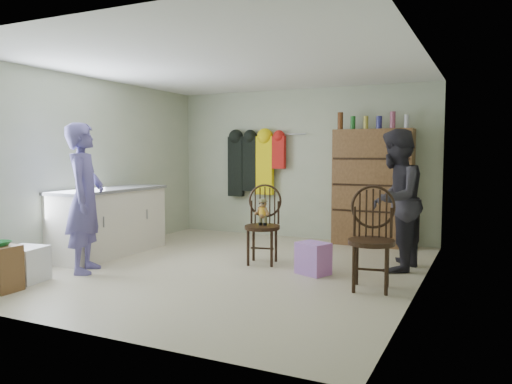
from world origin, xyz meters
The scene contains 13 objects.
ground_plane centered at (0.00, 0.00, 0.00)m, with size 5.00×5.00×0.00m, color beige.
room_walls centered at (0.00, 0.53, 1.58)m, with size 5.00×5.00×5.00m.
counter centered at (-1.95, 0.00, 0.47)m, with size 0.64×1.86×0.94m.
stool centered at (-1.66, -1.95, 0.24)m, with size 0.34×0.29×0.48m, color brown.
bowl centered at (-1.66, -1.95, 0.50)m, with size 0.20×0.20×0.05m, color #219144.
plastic_tub centered at (-1.78, -1.56, 0.19)m, with size 0.41×0.39×0.39m, color white.
chair_front centered at (0.24, 0.44, 0.57)m, with size 0.55×0.55×1.03m.
chair_far centered at (1.79, -0.18, 0.59)m, with size 0.56×0.56×1.09m.
striped_bag centered at (1.03, 0.14, 0.19)m, with size 0.36×0.28×0.38m, color #E572CC.
person_left centered at (-1.50, -0.91, 0.90)m, with size 0.66×0.43×1.80m, color #5A5297.
person_right centered at (1.86, 0.77, 0.87)m, with size 0.84×0.66×1.73m, color #2D2B33.
dresser centered at (1.25, 2.30, 0.91)m, with size 1.20×0.39×2.07m.
coat_rack centered at (-0.83, 2.38, 1.25)m, with size 1.42×0.12×1.09m.
Camera 1 is at (2.93, -5.42, 1.45)m, focal length 35.00 mm.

